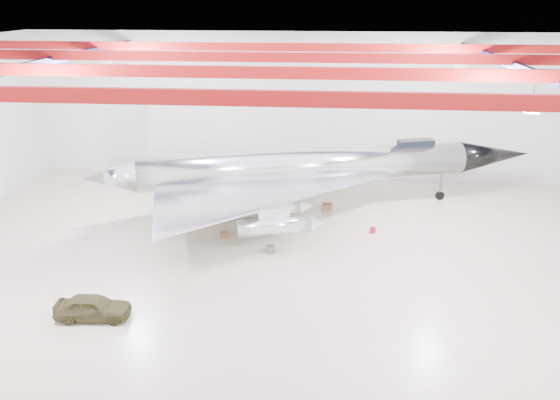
# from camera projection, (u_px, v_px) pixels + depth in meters

# --- Properties ---
(floor) EXTENTS (40.00, 40.00, 0.00)m
(floor) POSITION_uv_depth(u_px,v_px,m) (269.00, 264.00, 28.92)
(floor) COLOR beige
(floor) RESTS_ON ground
(wall_back) EXTENTS (40.00, 0.00, 40.00)m
(wall_back) POSITION_uv_depth(u_px,v_px,m) (291.00, 107.00, 40.97)
(wall_back) COLOR silver
(wall_back) RESTS_ON floor
(ceiling) EXTENTS (40.00, 40.00, 0.00)m
(ceiling) POSITION_uv_depth(u_px,v_px,m) (267.00, 51.00, 25.06)
(ceiling) COLOR #0A0F38
(ceiling) RESTS_ON wall_back
(ceiling_structure) EXTENTS (39.50, 29.50, 1.08)m
(ceiling_structure) POSITION_uv_depth(u_px,v_px,m) (267.00, 66.00, 25.30)
(ceiling_structure) COLOR maroon
(ceiling_structure) RESTS_ON ceiling
(jet_aircraft) EXTENTS (29.36, 21.28, 8.19)m
(jet_aircraft) POSITION_uv_depth(u_px,v_px,m) (305.00, 171.00, 35.49)
(jet_aircraft) COLOR silver
(jet_aircraft) RESTS_ON floor
(jeep) EXTENTS (3.38, 1.59, 1.12)m
(jeep) POSITION_uv_depth(u_px,v_px,m) (93.00, 307.00, 23.91)
(jeep) COLOR #3C381E
(jeep) RESTS_ON floor
(crate_ply) EXTENTS (0.58, 0.53, 0.33)m
(crate_ply) POSITION_uv_depth(u_px,v_px,m) (224.00, 234.00, 32.17)
(crate_ply) COLOR olive
(crate_ply) RESTS_ON floor
(toolbox_red) EXTENTS (0.50, 0.45, 0.29)m
(toolbox_red) POSITION_uv_depth(u_px,v_px,m) (291.00, 200.00, 37.67)
(toolbox_red) COLOR maroon
(toolbox_red) RESTS_ON floor
(engine_drum) EXTENTS (0.58, 0.58, 0.42)m
(engine_drum) POSITION_uv_depth(u_px,v_px,m) (270.00, 249.00, 30.16)
(engine_drum) COLOR #59595B
(engine_drum) RESTS_ON floor
(parts_bin) EXTENTS (0.65, 0.54, 0.42)m
(parts_bin) POSITION_uv_depth(u_px,v_px,m) (327.00, 207.00, 36.31)
(parts_bin) COLOR olive
(parts_bin) RESTS_ON floor
(crate_small) EXTENTS (0.41, 0.35, 0.26)m
(crate_small) POSITION_uv_depth(u_px,v_px,m) (162.00, 218.00, 34.61)
(crate_small) COLOR #59595B
(crate_small) RESTS_ON floor
(tool_chest) EXTENTS (0.47, 0.47, 0.32)m
(tool_chest) POSITION_uv_depth(u_px,v_px,m) (373.00, 230.00, 32.77)
(tool_chest) COLOR maroon
(tool_chest) RESTS_ON floor
(oil_barrel) EXTENTS (0.54, 0.44, 0.38)m
(oil_barrel) POSITION_uv_depth(u_px,v_px,m) (272.00, 231.00, 32.52)
(oil_barrel) COLOR olive
(oil_barrel) RESTS_ON floor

